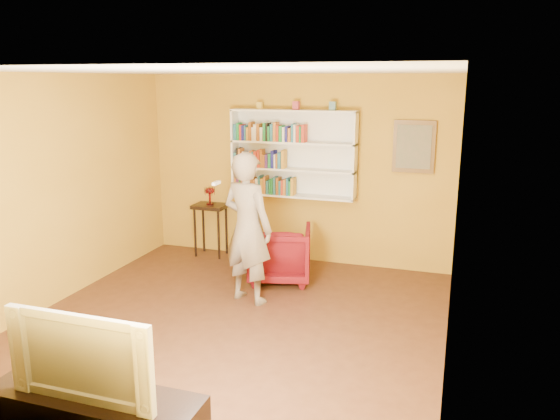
# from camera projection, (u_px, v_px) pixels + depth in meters

# --- Properties ---
(room_shell) EXTENTS (5.30, 5.80, 2.88)m
(room_shell) POSITION_uv_depth(u_px,v_px,m) (227.00, 238.00, 5.67)
(room_shell) COLOR #422415
(room_shell) RESTS_ON ground
(bookshelf) EXTENTS (1.80, 0.29, 1.23)m
(bookshelf) POSITION_uv_depth(u_px,v_px,m) (294.00, 154.00, 7.76)
(bookshelf) COLOR white
(bookshelf) RESTS_ON room_shell
(books_row_lower) EXTENTS (0.90, 0.19, 0.27)m
(books_row_lower) POSITION_uv_depth(u_px,v_px,m) (265.00, 185.00, 7.90)
(books_row_lower) COLOR #C77027
(books_row_lower) RESTS_ON bookshelf
(books_row_middle) EXTENTS (0.76, 0.18, 0.26)m
(books_row_middle) POSITION_uv_depth(u_px,v_px,m) (260.00, 159.00, 7.83)
(books_row_middle) COLOR #246987
(books_row_middle) RESTS_ON bookshelf
(books_row_upper) EXTENTS (1.05, 0.19, 0.27)m
(books_row_upper) POSITION_uv_depth(u_px,v_px,m) (270.00, 133.00, 7.70)
(books_row_upper) COLOR #246987
(books_row_upper) RESTS_ON bookshelf
(ornament_left) EXTENTS (0.07, 0.07, 0.10)m
(ornament_left) POSITION_uv_depth(u_px,v_px,m) (260.00, 106.00, 7.70)
(ornament_left) COLOR gold
(ornament_left) RESTS_ON bookshelf
(ornament_centre) EXTENTS (0.08, 0.08, 0.12)m
(ornament_centre) POSITION_uv_depth(u_px,v_px,m) (296.00, 106.00, 7.53)
(ornament_centre) COLOR #AF3A4A
(ornament_centre) RESTS_ON bookshelf
(ornament_right) EXTENTS (0.09, 0.09, 0.12)m
(ornament_right) POSITION_uv_depth(u_px,v_px,m) (333.00, 106.00, 7.37)
(ornament_right) COLOR slate
(ornament_right) RESTS_ON bookshelf
(framed_painting) EXTENTS (0.55, 0.05, 0.70)m
(framed_painting) POSITION_uv_depth(u_px,v_px,m) (414.00, 147.00, 7.26)
(framed_painting) COLOR brown
(framed_painting) RESTS_ON room_shell
(console_table) EXTENTS (0.49, 0.37, 0.79)m
(console_table) POSITION_uv_depth(u_px,v_px,m) (210.00, 213.00, 8.22)
(console_table) COLOR black
(console_table) RESTS_ON ground
(ruby_lustre) EXTENTS (0.16, 0.16, 0.26)m
(ruby_lustre) POSITION_uv_depth(u_px,v_px,m) (210.00, 192.00, 8.15)
(ruby_lustre) COLOR maroon
(ruby_lustre) RESTS_ON console_table
(armchair) EXTENTS (0.97, 0.99, 0.74)m
(armchair) POSITION_uv_depth(u_px,v_px,m) (280.00, 253.00, 7.25)
(armchair) COLOR #4D050F
(armchair) RESTS_ON ground
(person) EXTENTS (0.76, 0.61, 1.82)m
(person) POSITION_uv_depth(u_px,v_px,m) (248.00, 228.00, 6.45)
(person) COLOR #706252
(person) RESTS_ON ground
(game_remote) EXTENTS (0.04, 0.15, 0.04)m
(game_remote) POSITION_uv_depth(u_px,v_px,m) (216.00, 183.00, 6.04)
(game_remote) COLOR silver
(game_remote) RESTS_ON person
(television) EXTENTS (1.08, 0.14, 0.62)m
(television) POSITION_uv_depth(u_px,v_px,m) (90.00, 352.00, 3.63)
(television) COLOR black
(television) RESTS_ON tv_cabinet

